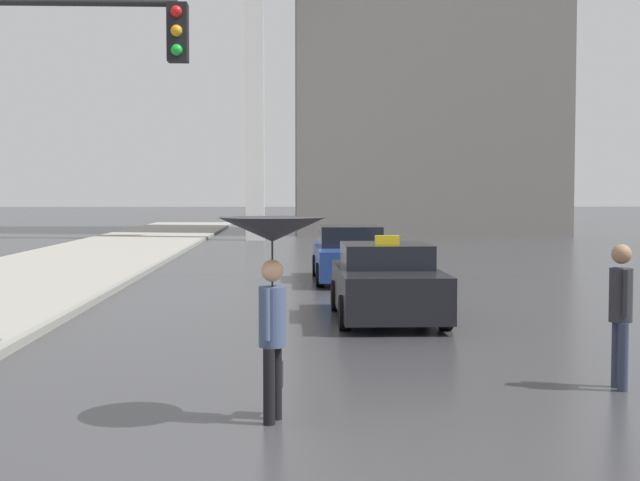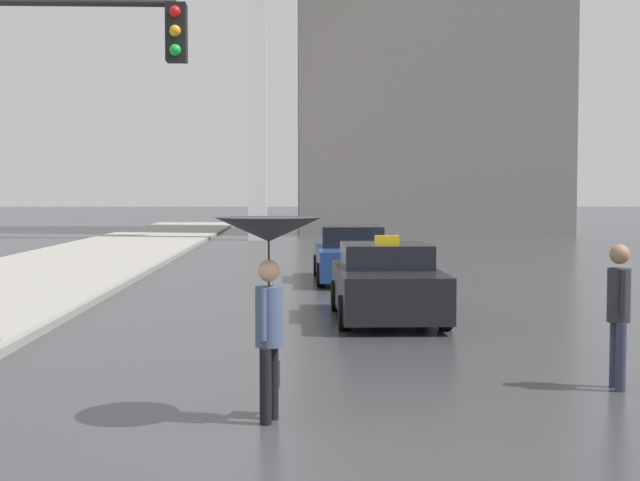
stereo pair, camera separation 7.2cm
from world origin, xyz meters
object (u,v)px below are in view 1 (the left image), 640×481
object	(u,v)px
taxi	(387,284)
pedestrian_with_umbrella	(272,254)
sedan_red	(350,256)
traffic_light	(43,96)
pedestrian_man	(621,305)

from	to	relation	value
taxi	pedestrian_with_umbrella	world-z (taller)	pedestrian_with_umbrella
sedan_red	traffic_light	size ratio (longest dim) A/B	0.88
pedestrian_with_umbrella	pedestrian_man	world-z (taller)	pedestrian_with_umbrella
sedan_red	pedestrian_with_umbrella	bearing A→B (deg)	82.80
sedan_red	taxi	bearing A→B (deg)	91.22
taxi	traffic_light	world-z (taller)	traffic_light
pedestrian_with_umbrella	sedan_red	bearing A→B (deg)	10.60
sedan_red	traffic_light	bearing A→B (deg)	65.26
pedestrian_with_umbrella	traffic_light	world-z (taller)	traffic_light
taxi	pedestrian_man	distance (m)	6.32
taxi	sedan_red	xyz separation A→B (m)	(-0.15, 7.17, 0.02)
sedan_red	pedestrian_man	bearing A→B (deg)	99.67
sedan_red	pedestrian_with_umbrella	world-z (taller)	pedestrian_with_umbrella
pedestrian_man	traffic_light	world-z (taller)	traffic_light
sedan_red	pedestrian_man	world-z (taller)	pedestrian_man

